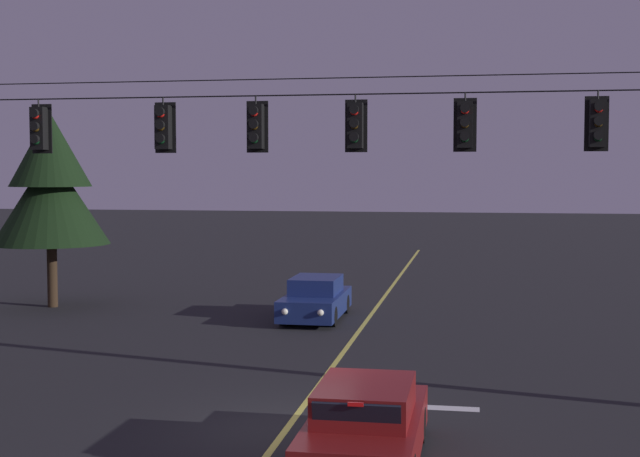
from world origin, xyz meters
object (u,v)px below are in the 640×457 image
Objects in this scene: traffic_light_leftmost at (39,128)px; car_waiting_near_lane at (366,426)px; traffic_light_centre at (256,126)px; traffic_light_rightmost at (465,124)px; traffic_light_left_inner at (163,127)px; tree_verge_near at (50,184)px; car_oncoming_lead at (316,299)px; traffic_light_far_right at (598,123)px; traffic_light_right_inner at (355,125)px.

car_waiting_near_lane is (8.01, -4.33, -5.19)m from traffic_light_leftmost.
traffic_light_centre is 1.00× the size of traffic_light_rightmost.
tree_verge_near is (-8.16, 10.69, -1.44)m from traffic_light_left_inner.
traffic_light_rightmost reaches higher than car_waiting_near_lane.
car_oncoming_lead is at bearing 103.66° from car_waiting_near_lane.
car_waiting_near_lane is (-4.16, -4.33, -5.19)m from traffic_light_far_right.
traffic_light_leftmost is at bearing 180.00° from traffic_light_far_right.
traffic_light_leftmost is 11.98m from tree_verge_near.
traffic_light_far_right is (2.65, 0.00, 0.00)m from traffic_light_rightmost.
car_waiting_near_lane is (5.06, -4.33, -5.19)m from traffic_light_left_inner.
traffic_light_rightmost is 2.65m from traffic_light_far_right.
traffic_light_centre is (2.10, 0.00, 0.00)m from traffic_light_left_inner.
traffic_light_leftmost reaches higher than car_waiting_near_lane.
traffic_light_rightmost is at bearing 0.00° from traffic_light_centre.
traffic_light_centre is at bearing 180.00° from traffic_light_right_inner.
traffic_light_centre is 0.28× the size of car_oncoming_lead.
car_oncoming_lead is at bearing 116.79° from traffic_light_rightmost.
traffic_light_centre is at bearing 0.00° from traffic_light_left_inner.
traffic_light_right_inner and traffic_light_far_right have the same top height.
traffic_light_centre is at bearing 0.00° from traffic_light_leftmost.
car_oncoming_lead is (-2.65, 9.80, -5.19)m from traffic_light_right_inner.
traffic_light_far_right is at bearing -52.22° from car_oncoming_lead.
traffic_light_far_right is at bearing 0.00° from traffic_light_rightmost.
traffic_light_leftmost and traffic_light_right_inner have the same top height.
traffic_light_leftmost is 1.00× the size of traffic_light_centre.
traffic_light_centre reaches higher than car_oncoming_lead.
traffic_light_right_inner is 1.00× the size of traffic_light_rightmost.
car_oncoming_lead is at bearing 64.95° from traffic_light_leftmost.
traffic_light_right_inner is at bearing 0.00° from traffic_light_centre.
traffic_light_rightmost is (4.47, 0.00, 0.00)m from traffic_light_centre.
traffic_light_rightmost is at bearing 0.00° from traffic_light_left_inner.
traffic_light_rightmost is (2.30, 0.00, 0.00)m from traffic_light_right_inner.
traffic_light_right_inner is at bearing 0.00° from traffic_light_left_inner.
traffic_light_left_inner is at bearing 180.00° from traffic_light_centre.
traffic_light_centre is 11.10m from car_oncoming_lead.
traffic_light_leftmost is at bearing 180.00° from traffic_light_right_inner.
traffic_light_leftmost is at bearing 151.60° from car_waiting_near_lane.
tree_verge_near is (-12.44, 10.69, -1.44)m from traffic_light_right_inner.
traffic_light_far_right is at bearing 46.17° from car_waiting_near_lane.
traffic_light_leftmost is 1.00× the size of traffic_light_right_inner.
traffic_light_centre is 2.17m from traffic_light_right_inner.
traffic_light_left_inner is at bearing -99.41° from car_oncoming_lead.
traffic_light_centre is 7.38m from car_waiting_near_lane.
car_waiting_near_lane is (-1.51, -4.33, -5.19)m from traffic_light_rightmost.
traffic_light_leftmost is at bearing 180.00° from traffic_light_rightmost.
traffic_light_right_inner and traffic_light_rightmost have the same top height.
traffic_light_right_inner is 1.00× the size of traffic_light_far_right.
traffic_light_leftmost is at bearing 180.00° from traffic_light_left_inner.
traffic_light_right_inner is (2.17, 0.00, 0.00)m from traffic_light_centre.
traffic_light_centre is at bearing 124.31° from car_waiting_near_lane.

